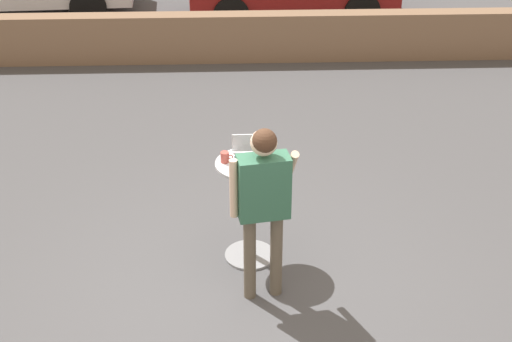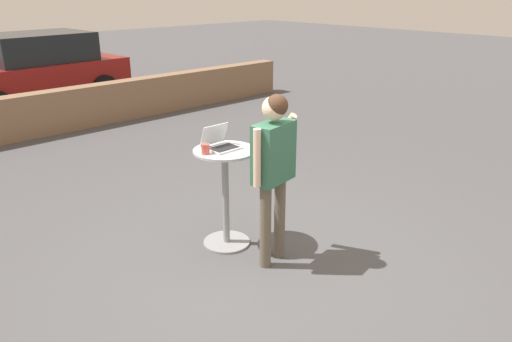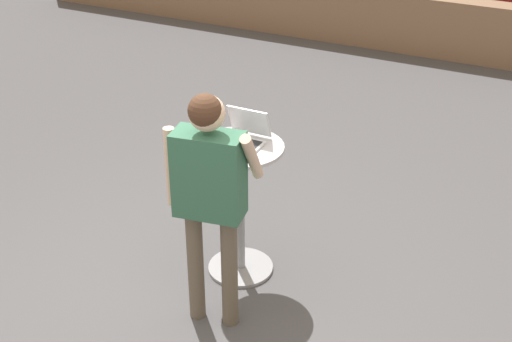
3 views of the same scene
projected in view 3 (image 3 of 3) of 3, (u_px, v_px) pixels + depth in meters
The scene contains 6 objects.
ground_plane at pixel (182, 315), 4.97m from camera, with size 50.00×50.00×0.00m, color #4C4C4F.
pavement_kerb at pixel (421, 24), 9.55m from camera, with size 12.31×0.35×0.78m.
cafe_table at pixel (240, 199), 5.14m from camera, with size 0.63×0.63×1.05m.
laptop at pixel (243, 136), 4.95m from camera, with size 0.31×0.31×0.23m.
coffee_mug at pixel (212, 132), 5.01m from camera, with size 0.11×0.08×0.10m.
standing_person at pixel (209, 183), 4.42m from camera, with size 0.58×0.43×1.69m.
Camera 3 is at (2.19, -3.22, 3.29)m, focal length 50.00 mm.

